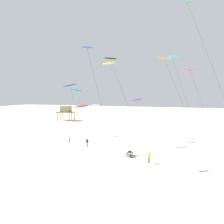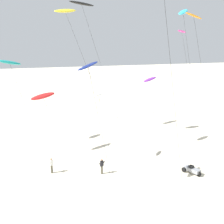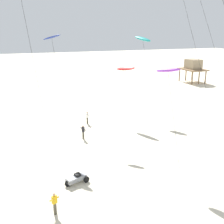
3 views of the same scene
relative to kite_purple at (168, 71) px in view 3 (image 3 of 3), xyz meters
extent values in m
plane|color=beige|center=(-3.61, -8.01, -8.80)|extent=(260.00, 260.00, 0.00)
ellipsoid|color=purple|center=(-0.01, 0.00, 0.04)|extent=(2.54, 1.69, 0.72)
cylinder|color=#262626|center=(0.88, 0.37, -4.44)|extent=(1.81, 0.78, 8.73)
ellipsoid|color=teal|center=(-16.56, 5.84, 2.13)|extent=(3.09, 1.98, 1.10)
cylinder|color=#262626|center=(-15.22, 6.39, -3.41)|extent=(2.70, 1.15, 10.79)
cylinder|color=#262626|center=(-4.12, 6.44, 0.18)|extent=(6.52, 2.74, 17.97)
ellipsoid|color=red|center=(-13.10, 1.64, -1.58)|extent=(3.23, 2.18, 1.03)
cylinder|color=#262626|center=(-11.93, 2.13, -5.27)|extent=(2.36, 1.00, 7.08)
cylinder|color=#262626|center=(-3.18, -10.92, -0.41)|extent=(3.91, 1.65, 16.79)
ellipsoid|color=white|center=(-7.60, -2.79, -0.98)|extent=(1.67, 1.59, 0.41)
cylinder|color=#262626|center=(-6.75, -2.44, -4.93)|extent=(1.72, 0.74, 7.76)
ellipsoid|color=navy|center=(-10.04, -8.43, 2.66)|extent=(2.44, 2.05, 0.77)
cylinder|color=#262626|center=(-8.86, -7.94, -3.11)|extent=(2.37, 1.01, 11.39)
cylinder|color=#262626|center=(-5.29, 10.17, -0.09)|extent=(7.19, 3.02, 17.43)
cylinder|color=#4C4738|center=(-8.16, -5.77, -8.36)|extent=(0.22, 0.22, 0.88)
cube|color=black|center=(-8.16, -5.77, -7.63)|extent=(0.38, 0.29, 0.58)
sphere|color=#9E7051|center=(-8.16, -5.77, -7.23)|extent=(0.20, 0.20, 0.20)
cylinder|color=black|center=(-8.38, -5.83, -7.58)|extent=(0.23, 0.51, 0.39)
cylinder|color=black|center=(-7.95, -5.71, -7.58)|extent=(0.23, 0.51, 0.39)
cylinder|color=#4C4738|center=(-13.09, -3.90, -8.36)|extent=(0.22, 0.22, 0.88)
cube|color=white|center=(-13.09, -3.90, -7.63)|extent=(0.39, 0.30, 0.58)
sphere|color=#9E7051|center=(-13.09, -3.90, -7.23)|extent=(0.20, 0.20, 0.20)
cylinder|color=white|center=(-13.30, -3.97, -7.58)|extent=(0.25, 0.50, 0.39)
cylinder|color=white|center=(-12.89, -3.82, -7.58)|extent=(0.25, 0.50, 0.39)
cylinder|color=#4C4738|center=(4.22, -11.05, -8.36)|extent=(0.22, 0.22, 0.88)
cube|color=gold|center=(4.22, -11.05, -7.63)|extent=(0.33, 0.39, 0.58)
sphere|color=tan|center=(4.22, -11.05, -7.23)|extent=(0.20, 0.20, 0.20)
cylinder|color=gold|center=(4.32, -11.25, -7.58)|extent=(0.49, 0.31, 0.39)
cylinder|color=gold|center=(4.12, -10.86, -7.58)|extent=(0.49, 0.31, 0.39)
cylinder|color=#846647|center=(-35.93, 26.17, -7.31)|extent=(0.28, 0.28, 2.99)
cylinder|color=#846647|center=(-30.84, 26.17, -7.31)|extent=(0.28, 0.28, 2.99)
cylinder|color=#846647|center=(-35.93, 29.94, -7.31)|extent=(0.28, 0.28, 2.99)
cylinder|color=#846647|center=(-30.84, 29.94, -7.31)|extent=(0.28, 0.28, 2.99)
cylinder|color=#846647|center=(-35.93, 28.06, -7.31)|extent=(0.28, 0.28, 2.99)
cylinder|color=#846647|center=(-30.84, 28.06, -7.31)|extent=(0.28, 0.28, 2.99)
cube|color=#846647|center=(-33.39, 28.06, -5.69)|extent=(6.37, 4.71, 0.24)
cube|color=#9E896B|center=(-33.39, 28.06, -4.43)|extent=(3.50, 2.83, 2.27)
cube|color=gray|center=(0.84, -8.76, -8.36)|extent=(1.20, 1.83, 0.36)
cube|color=black|center=(0.79, -8.62, -8.08)|extent=(0.56, 0.56, 0.20)
cylinder|color=black|center=(1.10, -9.53, -8.54)|extent=(0.28, 0.53, 0.52)
cylinder|color=black|center=(1.05, -7.93, -8.54)|extent=(0.28, 0.53, 0.52)
cylinder|color=black|center=(0.18, -8.22, -8.54)|extent=(0.28, 0.53, 0.52)
camera|label=1|loc=(8.66, -40.45, 1.12)|focal=33.31mm
camera|label=2|loc=(-15.46, -30.36, 4.52)|focal=43.09mm
camera|label=3|loc=(20.37, -12.93, 3.46)|focal=43.20mm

